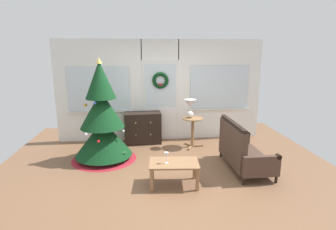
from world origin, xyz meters
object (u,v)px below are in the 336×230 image
(christmas_tree, at_px, (102,124))
(coffee_table, at_px, (174,166))
(settee_sofa, at_px, (241,150))
(table_lamp, at_px, (190,106))
(wine_glass, at_px, (167,155))
(side_table, at_px, (193,127))
(dresser_cabinet, at_px, (143,128))
(gift_box, at_px, (120,156))

(christmas_tree, xyz_separation_m, coffee_table, (1.36, -1.30, -0.43))
(christmas_tree, xyz_separation_m, settee_sofa, (2.74, -0.76, -0.41))
(coffee_table, bearing_deg, table_lamp, 72.26)
(table_lamp, xyz_separation_m, wine_glass, (-0.74, -1.92, -0.45))
(side_table, relative_size, wine_glass, 3.68)
(christmas_tree, distance_m, coffee_table, 1.92)
(dresser_cabinet, bearing_deg, side_table, -19.46)
(christmas_tree, relative_size, side_table, 2.99)
(dresser_cabinet, height_order, coffee_table, dresser_cabinet)
(dresser_cabinet, height_order, side_table, dresser_cabinet)
(dresser_cabinet, xyz_separation_m, settee_sofa, (1.90, -1.74, -0.01))
(christmas_tree, xyz_separation_m, gift_box, (0.34, -0.19, -0.67))
(christmas_tree, relative_size, settee_sofa, 1.49)
(coffee_table, height_order, gift_box, coffee_table)
(dresser_cabinet, xyz_separation_m, coffee_table, (0.52, -2.28, -0.04))
(side_table, bearing_deg, dresser_cabinet, 160.54)
(table_lamp, bearing_deg, christmas_tree, -162.94)
(table_lamp, relative_size, coffee_table, 0.50)
(christmas_tree, distance_m, table_lamp, 2.06)
(dresser_cabinet, bearing_deg, gift_box, -112.89)
(dresser_cabinet, distance_m, gift_box, 1.30)
(coffee_table, relative_size, gift_box, 3.77)
(christmas_tree, xyz_separation_m, table_lamp, (1.96, 0.60, 0.22))
(wine_glass, distance_m, gift_box, 1.49)
(christmas_tree, xyz_separation_m, dresser_cabinet, (0.84, 0.98, -0.39))
(table_lamp, xyz_separation_m, gift_box, (-1.62, -0.80, -0.89))
(christmas_tree, bearing_deg, settee_sofa, -15.58)
(christmas_tree, relative_size, coffee_table, 2.44)
(christmas_tree, distance_m, side_table, 2.12)
(settee_sofa, relative_size, wine_glass, 7.37)
(side_table, relative_size, table_lamp, 1.63)
(christmas_tree, bearing_deg, gift_box, -29.39)
(dresser_cabinet, xyz_separation_m, table_lamp, (1.12, -0.38, 0.61))
(coffee_table, height_order, wine_glass, wine_glass)
(dresser_cabinet, bearing_deg, table_lamp, -18.60)
(settee_sofa, xyz_separation_m, gift_box, (-2.39, 0.57, -0.26))
(dresser_cabinet, height_order, settee_sofa, settee_sofa)
(wine_glass, relative_size, gift_box, 0.84)
(wine_glass, height_order, gift_box, wine_glass)
(dresser_cabinet, height_order, table_lamp, table_lamp)
(side_table, xyz_separation_m, wine_glass, (-0.80, -1.88, 0.05))
(gift_box, bearing_deg, settee_sofa, -13.38)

